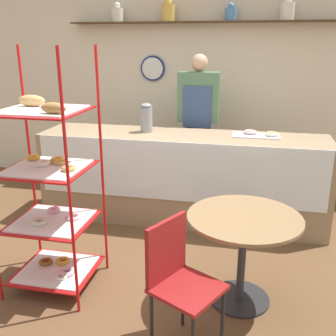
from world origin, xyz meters
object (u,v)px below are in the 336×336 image
at_px(person_worker, 198,124).
at_px(donut_tray_counter, 259,134).
at_px(pastry_rack, 50,190).
at_px(cafe_table, 243,237).
at_px(coffee_carafe, 146,118).
at_px(cafe_chair, 177,273).

distance_m(person_worker, donut_tray_counter, 0.86).
bearing_deg(pastry_rack, cafe_table, 3.54).
height_order(coffee_carafe, donut_tray_counter, coffee_carafe).
bearing_deg(pastry_rack, donut_tray_counter, 45.18).
xyz_separation_m(cafe_chair, donut_tray_counter, (0.48, 2.04, 0.46)).
relative_size(person_worker, cafe_chair, 2.05).
xyz_separation_m(cafe_table, cafe_chair, (-0.39, -0.55, -0.01)).
relative_size(cafe_table, coffee_carafe, 2.67).
relative_size(pastry_rack, cafe_chair, 2.18).
distance_m(person_worker, cafe_chair, 2.57).
height_order(person_worker, cafe_chair, person_worker).
xyz_separation_m(pastry_rack, person_worker, (0.85, 2.06, 0.15)).
height_order(cafe_table, donut_tray_counter, donut_tray_counter).
xyz_separation_m(person_worker, cafe_chair, (0.24, -2.52, -0.44)).
bearing_deg(coffee_carafe, cafe_table, -51.98).
distance_m(pastry_rack, coffee_carafe, 1.59).
height_order(pastry_rack, cafe_chair, pastry_rack).
bearing_deg(person_worker, pastry_rack, -112.54).
bearing_deg(cafe_table, cafe_chair, -125.10).
bearing_deg(pastry_rack, cafe_chair, -22.90).
bearing_deg(pastry_rack, person_worker, 67.46).
bearing_deg(donut_tray_counter, coffee_carafe, -177.33).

